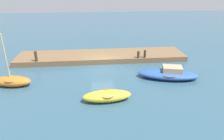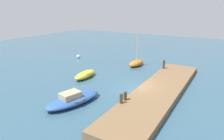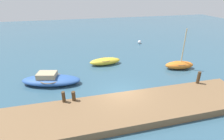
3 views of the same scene
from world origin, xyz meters
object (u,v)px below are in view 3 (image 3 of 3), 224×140
object	(u,v)px
rowboat_orange	(179,65)
mooring_post_west	(64,97)
rowboat_yellow	(105,61)
mooring_post_mid_west	(74,96)
mooring_post_mid_east	(199,78)
motorboat_blue	(51,80)
marker_buoy	(139,42)

from	to	relation	value
rowboat_orange	mooring_post_west	size ratio (longest dim) A/B	5.40
rowboat_yellow	rowboat_orange	world-z (taller)	rowboat_orange
mooring_post_mid_west	mooring_post_mid_east	size ratio (longest dim) A/B	0.68
mooring_post_mid_east	mooring_post_mid_west	bearing A→B (deg)	180.00
motorboat_blue	mooring_post_west	xyz separation A→B (m)	(1.21, -4.10, 0.54)
mooring_post_mid_west	marker_buoy	distance (m)	18.32
rowboat_yellow	rowboat_orange	bearing A→B (deg)	-24.95
mooring_post_west	mooring_post_mid_east	size ratio (longest dim) A/B	0.76
motorboat_blue	mooring_post_mid_east	xyz separation A→B (m)	(12.61, -4.10, 0.67)
mooring_post_mid_west	marker_buoy	world-z (taller)	mooring_post_mid_west
rowboat_yellow	marker_buoy	size ratio (longest dim) A/B	6.83
rowboat_yellow	mooring_post_mid_west	size ratio (longest dim) A/B	4.99
mooring_post_west	marker_buoy	world-z (taller)	mooring_post_west
rowboat_yellow	mooring_post_mid_west	bearing A→B (deg)	-120.91
rowboat_yellow	rowboat_orange	xyz separation A→B (m)	(7.76, -3.16, 0.06)
motorboat_blue	mooring_post_mid_east	bearing A→B (deg)	-4.32
rowboat_orange	mooring_post_mid_east	distance (m)	4.43
rowboat_orange	motorboat_blue	bearing A→B (deg)	-171.28
rowboat_yellow	mooring_post_mid_west	world-z (taller)	mooring_post_mid_west
rowboat_orange	mooring_post_west	world-z (taller)	rowboat_orange
marker_buoy	mooring_post_mid_east	bearing A→B (deg)	-91.94
rowboat_orange	marker_buoy	xyz separation A→B (m)	(-0.55, 10.24, -0.19)
motorboat_blue	mooring_post_mid_west	bearing A→B (deg)	-51.17
rowboat_orange	mooring_post_mid_west	distance (m)	12.48
rowboat_orange	mooring_post_mid_east	xyz separation A→B (m)	(-1.04, -4.26, 0.66)
motorboat_blue	marker_buoy	xyz separation A→B (m)	(13.10, 10.39, -0.17)
mooring_post_mid_east	marker_buoy	size ratio (longest dim) A/B	2.03
mooring_post_west	mooring_post_mid_west	distance (m)	0.72
mooring_post_west	marker_buoy	xyz separation A→B (m)	(11.89, 14.50, -0.72)
rowboat_orange	mooring_post_mid_east	world-z (taller)	rowboat_orange
rowboat_yellow	marker_buoy	distance (m)	10.11
marker_buoy	rowboat_yellow	bearing A→B (deg)	-135.54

